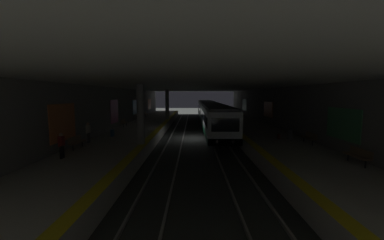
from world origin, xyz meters
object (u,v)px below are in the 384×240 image
at_px(pillar_far, 167,104).
at_px(bench_right_far, 146,114).
at_px(bench_right_near, 76,141).
at_px(trash_bin, 290,134).
at_px(backpack_on_floor, 279,136).
at_px(pillar_near, 141,114).
at_px(bench_left_near, 358,155).
at_px(person_waiting_near, 62,145).
at_px(metro_train, 210,113).
at_px(suitcase_rolling, 112,133).
at_px(person_walking_mid, 88,132).
at_px(bench_left_mid, 309,137).
at_px(bench_right_mid, 124,122).

height_order(pillar_far, bench_right_far, pillar_far).
distance_m(bench_right_near, trash_bin, 16.72).
xyz_separation_m(pillar_far, backpack_on_floor, (-16.29, -11.31, -2.08)).
xyz_separation_m(pillar_near, bench_right_far, (22.65, 4.18, -1.75)).
relative_size(bench_left_near, person_waiting_near, 1.11).
xyz_separation_m(metro_train, person_waiting_near, (-22.59, 10.35, -0.15)).
distance_m(metro_train, suitcase_rolling, 18.08).
distance_m(pillar_near, pillar_far, 18.47).
relative_size(person_walking_mid, backpack_on_floor, 3.98).
xyz_separation_m(pillar_near, person_walking_mid, (0.43, 4.24, -1.42)).
bearing_deg(backpack_on_floor, bench_right_far, 37.12).
bearing_deg(trash_bin, metro_train, 18.75).
xyz_separation_m(metro_train, bench_left_mid, (-18.39, -6.33, -0.45)).
bearing_deg(person_walking_mid, bench_left_mid, -91.17).
height_order(bench_left_mid, trash_bin, bench_left_mid).
xyz_separation_m(bench_right_mid, trash_bin, (-7.89, -16.33, -0.10)).
bearing_deg(trash_bin, pillar_far, 36.37).
bearing_deg(pillar_far, backpack_on_floor, -145.23).
bearing_deg(person_walking_mid, suitcase_rolling, -16.57).
height_order(backpack_on_floor, trash_bin, trash_bin).
xyz_separation_m(bench_right_near, backpack_on_floor, (3.76, -15.50, -0.32)).
distance_m(bench_left_near, backpack_on_floor, 7.62).
relative_size(bench_left_mid, trash_bin, 2.00).
relative_size(bench_left_mid, suitcase_rolling, 1.87).
bearing_deg(bench_left_near, suitcase_rolling, 62.02).
bearing_deg(trash_bin, bench_left_mid, -158.75).
bearing_deg(bench_right_near, bench_left_mid, -84.43).
bearing_deg(bench_left_mid, bench_right_mid, 60.18).
xyz_separation_m(pillar_far, bench_left_near, (-23.74, -12.88, -1.75)).
bearing_deg(pillar_far, person_walking_mid, 166.79).
xyz_separation_m(person_waiting_near, backpack_on_floor, (6.30, -15.11, -0.62)).
distance_m(pillar_far, bench_left_mid, 22.52).
xyz_separation_m(bench_left_near, bench_right_near, (3.69, 17.07, 0.00)).
height_order(metro_train, bench_left_mid, metro_train).
distance_m(pillar_near, bench_left_near, 14.03).
bearing_deg(bench_right_far, bench_right_mid, 180.00).
bearing_deg(suitcase_rolling, trash_bin, -95.11).
bearing_deg(bench_left_mid, bench_right_near, 95.57).
relative_size(bench_left_near, bench_right_near, 1.00).
xyz_separation_m(bench_left_mid, person_waiting_near, (-4.21, 16.68, 0.30)).
relative_size(pillar_near, person_walking_mid, 2.86).
height_order(pillar_far, bench_right_near, pillar_far).
height_order(pillar_near, person_waiting_near, pillar_near).
relative_size(bench_left_mid, person_waiting_near, 1.11).
bearing_deg(backpack_on_floor, metro_train, 16.30).
bearing_deg(pillar_far, pillar_near, 180.00).
relative_size(bench_right_mid, suitcase_rolling, 1.87).
bearing_deg(pillar_far, suitcase_rolling, 167.45).
height_order(bench_left_mid, bench_right_mid, same).
relative_size(metro_train, backpack_on_floor, 87.92).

